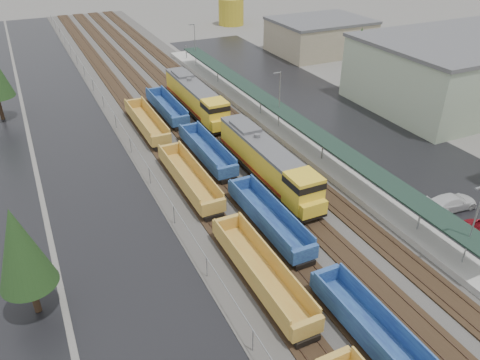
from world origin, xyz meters
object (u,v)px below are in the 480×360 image
at_px(locomotive_lead, 268,163).
at_px(storage_tank, 231,12).
at_px(locomotive_trail, 196,98).
at_px(well_string_yellow, 261,272).
at_px(well_string_blue, 314,268).
at_px(parked_car_east_c, 452,202).

distance_m(locomotive_lead, storage_tank, 77.16).
distance_m(locomotive_trail, storage_tank, 58.19).
height_order(well_string_yellow, well_string_blue, well_string_yellow).
distance_m(locomotive_trail, parked_car_east_c, 36.01).
distance_m(well_string_blue, parked_car_east_c, 17.82).
bearing_deg(parked_car_east_c, storage_tank, -4.25).
bearing_deg(parked_car_east_c, locomotive_lead, 53.81).
relative_size(locomotive_lead, parked_car_east_c, 3.69).
height_order(locomotive_trail, well_string_yellow, locomotive_trail).
height_order(well_string_blue, storage_tank, storage_tank).
bearing_deg(locomotive_lead, storage_tank, 68.22).
height_order(locomotive_lead, parked_car_east_c, locomotive_lead).
xyz_separation_m(locomotive_trail, parked_car_east_c, (13.62, -33.30, -1.58)).
xyz_separation_m(well_string_yellow, storage_tank, (36.63, 85.20, 1.97)).
xyz_separation_m(locomotive_lead, well_string_yellow, (-8.00, -13.55, -1.21)).
bearing_deg(well_string_yellow, parked_car_east_c, 3.31).
height_order(locomotive_trail, parked_car_east_c, locomotive_trail).
height_order(locomotive_lead, well_string_yellow, locomotive_lead).
xyz_separation_m(storage_tank, parked_car_east_c, (-15.01, -83.95, -2.34)).
bearing_deg(locomotive_trail, storage_tank, 60.52).
xyz_separation_m(locomotive_trail, well_string_yellow, (-8.00, -34.55, -1.21)).
relative_size(locomotive_trail, storage_tank, 3.11).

